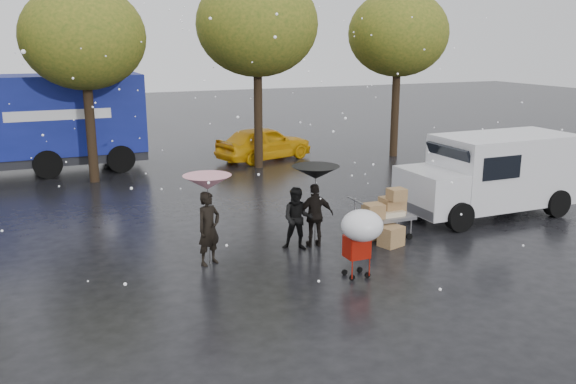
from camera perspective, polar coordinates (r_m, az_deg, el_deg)
name	(u,v)px	position (r m, az deg, el deg)	size (l,w,h in m)	color
ground	(313,263)	(13.39, 2.37, -6.64)	(90.00, 90.00, 0.00)	black
person_pink	(209,228)	(13.17, -7.42, -3.40)	(0.59, 0.39, 1.61)	black
person_middle	(298,219)	(13.99, 0.90, -2.52)	(0.71, 0.56, 1.47)	black
person_black	(315,215)	(14.22, 2.56, -2.19)	(0.88, 0.37, 1.50)	black
umbrella_pink	(207,182)	(12.90, -7.56, 0.90)	(1.03, 1.03, 1.97)	#4C4C4C
umbrella_black	(316,173)	(13.97, 2.60, 1.83)	(1.11, 1.11, 1.92)	#4C4C4C
vendor_cart	(385,210)	(14.92, 9.06, -1.67)	(1.52, 0.80, 1.27)	slate
shopping_cart	(361,229)	(12.24, 6.87, -3.47)	(0.84, 0.84, 1.46)	#9E1409
white_van	(492,173)	(17.67, 18.58, 1.69)	(4.91, 2.18, 2.20)	silver
blue_truck	(33,125)	(23.80, -22.76, 5.84)	(8.30, 2.60, 3.50)	navy
box_ground_near	(391,236)	(14.56, 9.63, -4.10)	(0.53, 0.42, 0.48)	olive
box_ground_far	(375,230)	(15.10, 8.16, -3.58)	(0.48, 0.38, 0.38)	olive
yellow_taxi	(264,143)	(24.53, -2.25, 4.61)	(1.62, 4.02, 1.37)	#E6A30C
tree_row	(176,30)	(21.84, -10.45, 14.65)	(21.60, 4.40, 7.12)	black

